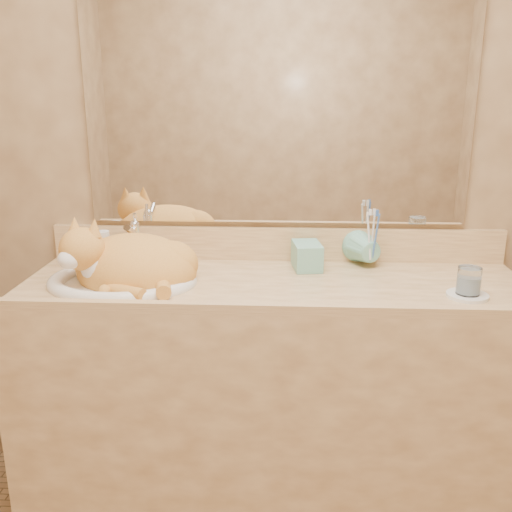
# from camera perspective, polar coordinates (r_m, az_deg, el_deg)

# --- Properties ---
(wall_back) EXTENTS (2.40, 0.02, 2.50)m
(wall_back) POSITION_cam_1_polar(r_m,az_deg,el_deg) (1.99, 2.11, 10.83)
(wall_back) COLOR brown
(wall_back) RESTS_ON ground
(vanity_counter) EXTENTS (1.60, 0.55, 0.85)m
(vanity_counter) POSITION_cam_1_polar(r_m,az_deg,el_deg) (1.98, 1.72, -14.48)
(vanity_counter) COLOR #A27748
(vanity_counter) RESTS_ON floor
(mirror) EXTENTS (1.30, 0.02, 0.80)m
(mirror) POSITION_cam_1_polar(r_m,az_deg,el_deg) (1.97, 2.14, 14.86)
(mirror) COLOR white
(mirror) RESTS_ON wall_back
(sink_basin) EXTENTS (0.53, 0.47, 0.14)m
(sink_basin) POSITION_cam_1_polar(r_m,az_deg,el_deg) (1.83, -13.30, -0.51)
(sink_basin) COLOR white
(sink_basin) RESTS_ON vanity_counter
(faucet) EXTENTS (0.05, 0.12, 0.17)m
(faucet) POSITION_cam_1_polar(r_m,az_deg,el_deg) (1.99, -11.95, 1.35)
(faucet) COLOR white
(faucet) RESTS_ON vanity_counter
(cat) EXTENTS (0.48, 0.43, 0.22)m
(cat) POSITION_cam_1_polar(r_m,az_deg,el_deg) (1.84, -12.69, -0.56)
(cat) COLOR #C77E2D
(cat) RESTS_ON sink_basin
(soap_dispenser) EXTENTS (0.10, 0.10, 0.20)m
(soap_dispenser) POSITION_cam_1_polar(r_m,az_deg,el_deg) (1.87, 5.52, 1.09)
(soap_dispenser) COLOR #75BCA7
(soap_dispenser) RESTS_ON vanity_counter
(toothbrush_cup) EXTENTS (0.15, 0.15, 0.11)m
(toothbrush_cup) POSITION_cam_1_polar(r_m,az_deg,el_deg) (1.96, 11.48, 0.19)
(toothbrush_cup) COLOR #75BCA7
(toothbrush_cup) RESTS_ON vanity_counter
(toothbrushes) EXTENTS (0.03, 0.03, 0.21)m
(toothbrushes) POSITION_cam_1_polar(r_m,az_deg,el_deg) (1.95, 11.60, 2.19)
(toothbrushes) COLOR silver
(toothbrushes) RESTS_ON toothbrush_cup
(saucer) EXTENTS (0.12, 0.12, 0.01)m
(saucer) POSITION_cam_1_polar(r_m,az_deg,el_deg) (1.79, 20.38, -3.71)
(saucer) COLOR silver
(saucer) RESTS_ON vanity_counter
(water_glass) EXTENTS (0.07, 0.07, 0.08)m
(water_glass) POSITION_cam_1_polar(r_m,az_deg,el_deg) (1.78, 20.52, -2.33)
(water_glass) COLOR silver
(water_glass) RESTS_ON saucer
(lotion_bottle) EXTENTS (0.05, 0.05, 0.12)m
(lotion_bottle) POSITION_cam_1_polar(r_m,az_deg,el_deg) (2.05, -15.04, 0.78)
(lotion_bottle) COLOR silver
(lotion_bottle) RESTS_ON vanity_counter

